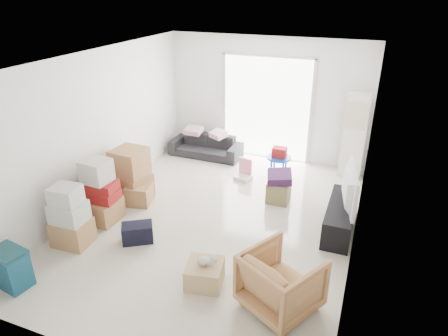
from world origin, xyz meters
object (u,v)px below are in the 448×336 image
tv_console (340,217)px  sofa (206,143)px  kids_table (279,156)px  armchair (281,279)px  wood_crate (205,274)px  ac_tower (354,136)px  television (343,201)px  ottoman (279,192)px  storage_bins (11,268)px

tv_console → sofa: 3.84m
sofa → kids_table: size_ratio=2.65×
tv_console → armchair: armchair is taller
wood_crate → ac_tower: bearing=70.5°
television → ottoman: television is taller
ac_tower → tv_console: bearing=-88.7°
storage_bins → kids_table: bearing=61.6°
tv_console → wood_crate: tv_console is taller
ottoman → kids_table: (-0.27, 1.06, 0.25)m
television → armchair: (-0.49, -2.04, -0.11)m
storage_bins → television: bearing=37.2°
armchair → tv_console: bearing=-74.7°
ac_tower → television: (0.05, -2.16, -0.34)m
ac_tower → ottoman: size_ratio=4.44×
television → storage_bins: 4.91m
sofa → wood_crate: (1.75, -4.02, -0.17)m
armchair → ottoman: 2.68m
television → kids_table: (-1.44, 1.60, -0.09)m
armchair → television: bearing=-74.7°
ottoman → kids_table: size_ratio=0.62×
tv_console → sofa: size_ratio=0.84×
tv_console → television: (0.00, 0.00, 0.31)m
kids_table → wood_crate: kids_table is taller
ac_tower → wood_crate: 4.48m
television → storage_bins: size_ratio=1.98×
armchair → ottoman: size_ratio=2.17×
ac_tower → kids_table: size_ratio=2.77×
tv_console → television: size_ratio=1.26×
armchair → storage_bins: armchair is taller
ottoman → television: bearing=-24.9°
ottoman → kids_table: kids_table is taller
kids_table → ac_tower: bearing=22.1°
sofa → kids_table: bearing=-12.1°
ottoman → storage_bins: bearing=-128.0°
ac_tower → ottoman: (-1.11, -1.62, -0.68)m
sofa → storage_bins: size_ratio=2.99×
television → ac_tower: bearing=-8.7°
sofa → tv_console: bearing=-31.0°
wood_crate → ottoman: bearing=81.8°
storage_bins → tv_console: bearing=37.2°
armchair → wood_crate: bearing=26.6°
sofa → wood_crate: bearing=-66.0°
ottoman → wood_crate: 2.57m
tv_console → kids_table: 2.16m
sofa → storage_bins: bearing=-96.6°
sofa → storage_bins: sofa is taller
sofa → television: bearing=-31.0°
tv_console → storage_bins: size_ratio=2.51×
ottoman → wood_crate: bearing=-98.2°
armchair → storage_bins: 3.54m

